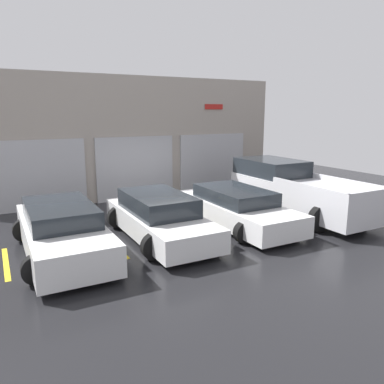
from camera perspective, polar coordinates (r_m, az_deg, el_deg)
name	(u,v)px	position (r m, az deg, el deg)	size (l,w,h in m)	color
ground_plane	(172,215)	(12.98, -3.11, -3.54)	(28.00, 28.00, 0.00)	black
shophouse_building	(137,140)	(15.58, -8.42, 7.90)	(12.61, 0.68, 4.90)	#9E9389
pickup_truck	(294,190)	(13.58, 15.24, 0.37)	(2.47, 5.57, 1.76)	silver
sedan_white	(62,230)	(9.90, -19.22, -5.55)	(2.15, 4.79, 1.27)	white
sedan_side	(159,217)	(10.58, -5.08, -3.84)	(2.16, 4.64, 1.26)	white
van_right	(236,208)	(11.82, 6.70, -2.38)	(2.15, 4.79, 1.16)	white
parking_stripe_far_left	(6,263)	(9.98, -26.49, -9.69)	(0.12, 2.20, 0.01)	gold
parking_stripe_left	(115,245)	(10.32, -11.71, -7.92)	(0.12, 2.20, 0.01)	gold
parking_stripe_centre	(200,231)	(11.28, 1.20, -5.92)	(0.12, 2.20, 0.01)	gold
parking_stripe_right	(269,219)	(12.72, 11.58, -4.09)	(0.12, 2.20, 0.01)	gold
parking_stripe_far_right	(325,210)	(14.49, 19.61, -2.56)	(0.12, 2.20, 0.01)	gold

